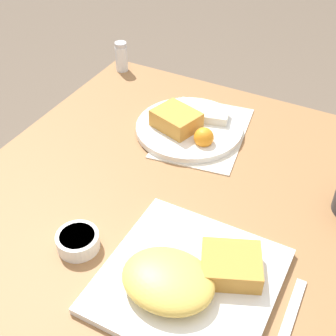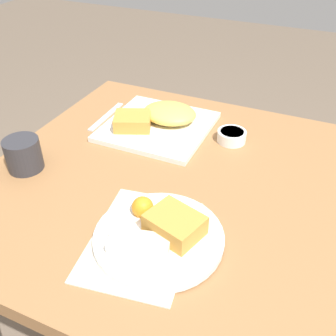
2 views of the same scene
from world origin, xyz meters
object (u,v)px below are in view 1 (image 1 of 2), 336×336
plate_oval_far (188,126)px  sauce_ramekin (78,241)px  butter_knife (288,324)px  plate_square_near (187,278)px  salt_shaker (122,58)px

plate_oval_far → sauce_ramekin: size_ratio=3.28×
sauce_ramekin → butter_knife: bearing=3.2°
plate_square_near → butter_knife: bearing=2.7°
plate_oval_far → sauce_ramekin: (-0.02, -0.40, -0.00)m
plate_square_near → salt_shaker: 0.74m
plate_square_near → butter_knife: size_ratio=1.55×
plate_oval_far → butter_knife: (0.35, -0.38, -0.02)m
salt_shaker → butter_knife: salt_shaker is taller
plate_square_near → sauce_ramekin: size_ratio=3.65×
butter_knife → salt_shaker: bearing=47.4°
butter_knife → sauce_ramekin: bearing=91.8°
plate_oval_far → plate_square_near: bearing=-64.6°
plate_oval_far → butter_knife: bearing=-47.3°
plate_square_near → plate_oval_far: 0.42m
salt_shaker → butter_knife: bearing=-41.1°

